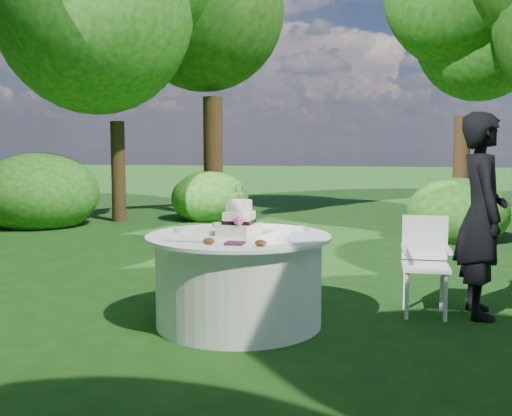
{
  "coord_description": "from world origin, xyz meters",
  "views": [
    {
      "loc": [
        1.13,
        -4.86,
        1.52
      ],
      "look_at": [
        0.15,
        0.0,
        1.0
      ],
      "focal_mm": 42.0,
      "sensor_mm": 36.0,
      "label": 1
    }
  ],
  "objects_px": {
    "table": "(239,279)",
    "napkins": "(235,243)",
    "cake": "(239,222)",
    "chair": "(425,257)",
    "guest": "(481,215)"
  },
  "relations": [
    {
      "from": "guest",
      "to": "table",
      "type": "distance_m",
      "value": 2.22
    },
    {
      "from": "napkins",
      "to": "cake",
      "type": "distance_m",
      "value": 0.48
    },
    {
      "from": "table",
      "to": "chair",
      "type": "height_order",
      "value": "chair"
    },
    {
      "from": "cake",
      "to": "napkins",
      "type": "bearing_deg",
      "value": -81.02
    },
    {
      "from": "table",
      "to": "cake",
      "type": "bearing_deg",
      "value": -69.34
    },
    {
      "from": "napkins",
      "to": "guest",
      "type": "height_order",
      "value": "guest"
    },
    {
      "from": "table",
      "to": "cake",
      "type": "relative_size",
      "value": 3.71
    },
    {
      "from": "guest",
      "to": "cake",
      "type": "bearing_deg",
      "value": 105.42
    },
    {
      "from": "table",
      "to": "napkins",
      "type": "bearing_deg",
      "value": -80.23
    },
    {
      "from": "guest",
      "to": "cake",
      "type": "xyz_separation_m",
      "value": [
        -2.04,
        -0.71,
        -0.02
      ]
    },
    {
      "from": "cake",
      "to": "chair",
      "type": "xyz_separation_m",
      "value": [
        1.56,
        0.69,
        -0.37
      ]
    },
    {
      "from": "guest",
      "to": "cake",
      "type": "distance_m",
      "value": 2.16
    },
    {
      "from": "napkins",
      "to": "cake",
      "type": "height_order",
      "value": "cake"
    },
    {
      "from": "table",
      "to": "chair",
      "type": "bearing_deg",
      "value": 22.71
    },
    {
      "from": "napkins",
      "to": "chair",
      "type": "height_order",
      "value": "chair"
    }
  ]
}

